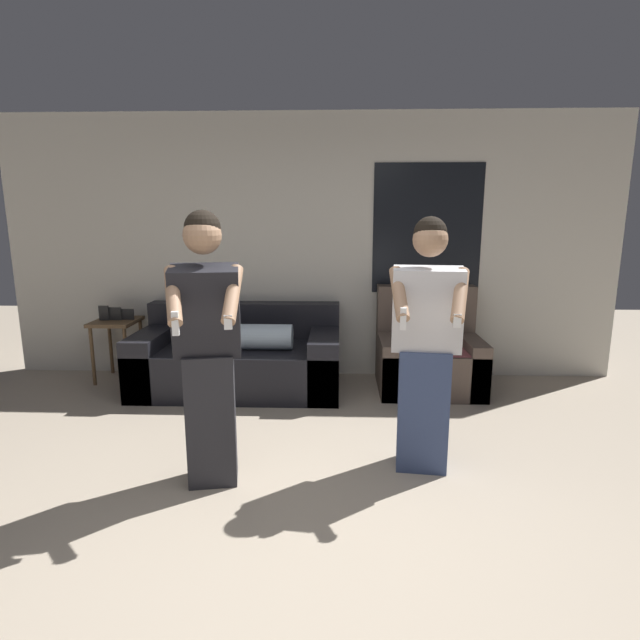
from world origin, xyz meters
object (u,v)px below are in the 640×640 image
object	(u,v)px
person_left	(208,349)
person_right	(425,347)
couch	(240,359)
side_table	(116,329)
armchair	(428,356)

from	to	relation	value
person_left	person_right	world-z (taller)	person_left
person_left	person_right	distance (m)	1.38
couch	person_left	xyz separation A→B (m)	(0.18, -1.80, 0.58)
person_left	person_right	bearing A→B (deg)	10.19
side_table	person_left	xyz separation A→B (m)	(1.49, -2.03, 0.34)
side_table	armchair	bearing A→B (deg)	-2.72
armchair	side_table	bearing A→B (deg)	177.28
side_table	person_right	bearing A→B (deg)	-32.04
armchair	person_left	distance (m)	2.58
person_left	person_right	xyz separation A→B (m)	(1.36, 0.24, -0.03)
armchair	side_table	distance (m)	3.18
couch	side_table	world-z (taller)	couch
couch	person_right	world-z (taller)	person_right
side_table	person_right	distance (m)	3.38
person_left	side_table	bearing A→B (deg)	126.40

